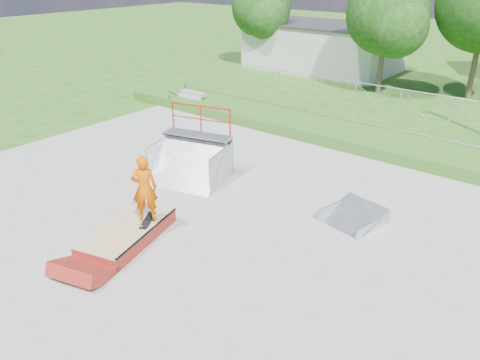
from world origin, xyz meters
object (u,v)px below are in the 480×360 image
object	(u,v)px
grind_box	(128,234)
flat_bank_ramp	(353,216)
quarter_pipe	(188,148)
skater	(145,191)

from	to	relation	value
grind_box	flat_bank_ramp	size ratio (longest dim) A/B	1.99
quarter_pipe	flat_bank_ramp	world-z (taller)	quarter_pipe
grind_box	flat_bank_ramp	xyz separation A→B (m)	(4.42, 4.71, 0.01)
grind_box	skater	size ratio (longest dim) A/B	1.68
quarter_pipe	skater	distance (m)	3.72
grind_box	flat_bank_ramp	world-z (taller)	flat_bank_ramp
grind_box	quarter_pipe	size ratio (longest dim) A/B	1.28
quarter_pipe	skater	size ratio (longest dim) A/B	1.31
flat_bank_ramp	skater	bearing A→B (deg)	-123.03
grind_box	skater	xyz separation A→B (m)	(0.25, 0.52, 1.19)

